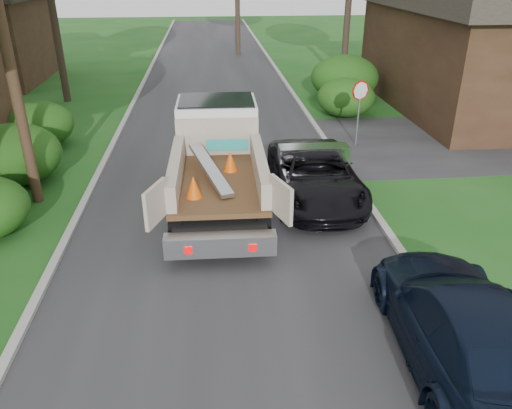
{
  "coord_description": "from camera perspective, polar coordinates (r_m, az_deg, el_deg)",
  "views": [
    {
      "loc": [
        -0.37,
        -8.84,
        6.35
      ],
      "look_at": [
        0.64,
        1.68,
        1.2
      ],
      "focal_mm": 35.0,
      "sensor_mm": 36.0,
      "label": 1
    }
  ],
  "objects": [
    {
      "name": "utility_pole",
      "position": [
        14.78,
        -27.24,
        18.76
      ],
      "size": [
        2.42,
        1.25,
        10.0
      ],
      "color": "#382619",
      "rests_on": "ground"
    },
    {
      "name": "hedge_left_b",
      "position": [
        17.38,
        -25.92,
        5.16
      ],
      "size": [
        2.86,
        2.86,
        1.87
      ],
      "primitive_type": "ellipsoid",
      "color": "#114610",
      "rests_on": "ground"
    },
    {
      "name": "curb_left",
      "position": [
        20.21,
        -15.94,
        6.84
      ],
      "size": [
        0.2,
        90.0,
        0.12
      ],
      "primitive_type": "cube",
      "color": "#9E9E99",
      "rests_on": "ground"
    },
    {
      "name": "road",
      "position": [
        19.88,
        -4.16,
        7.3
      ],
      "size": [
        8.0,
        90.0,
        0.02
      ],
      "primitive_type": "cube",
      "color": "#28282B",
      "rests_on": "ground"
    },
    {
      "name": "navy_suv",
      "position": [
        9.42,
        22.71,
        -12.76
      ],
      "size": [
        2.49,
        5.43,
        1.54
      ],
      "primitive_type": "imported",
      "rotation": [
        0.0,
        0.0,
        3.08
      ],
      "color": "black",
      "rests_on": "ground"
    },
    {
      "name": "black_pickup",
      "position": [
        14.79,
        6.76,
        3.44
      ],
      "size": [
        2.54,
        5.28,
        1.45
      ],
      "primitive_type": "imported",
      "rotation": [
        0.0,
        0.0,
        -0.03
      ],
      "color": "black",
      "rests_on": "ground"
    },
    {
      "name": "flatbed_truck",
      "position": [
        14.81,
        -4.4,
        6.35
      ],
      "size": [
        3.18,
        6.81,
        2.56
      ],
      "rotation": [
        0.0,
        0.0,
        -0.02
      ],
      "color": "black",
      "rests_on": "ground"
    },
    {
      "name": "curb_right",
      "position": [
        20.36,
        7.55,
        7.76
      ],
      "size": [
        0.2,
        90.0,
        0.12
      ],
      "primitive_type": "cube",
      "color": "#9E9E99",
      "rests_on": "ground"
    },
    {
      "name": "house_right",
      "position": [
        26.65,
        25.84,
        16.68
      ],
      "size": [
        9.72,
        12.96,
        6.2
      ],
      "rotation": [
        0.0,
        0.0,
        1.57
      ],
      "color": "#372116",
      "rests_on": "ground"
    },
    {
      "name": "ground",
      "position": [
        10.89,
        -2.54,
        -9.73
      ],
      "size": [
        120.0,
        120.0,
        0.0
      ],
      "primitive_type": "plane",
      "color": "#174F16",
      "rests_on": "ground"
    },
    {
      "name": "hedge_right_a",
      "position": [
        23.35,
        10.23,
        11.96
      ],
      "size": [
        2.6,
        2.6,
        1.7
      ],
      "primitive_type": "ellipsoid",
      "color": "#114610",
      "rests_on": "ground"
    },
    {
      "name": "hedge_right_b",
      "position": [
        26.3,
        10.09,
        14.1
      ],
      "size": [
        3.38,
        3.38,
        2.21
      ],
      "primitive_type": "ellipsoid",
      "color": "#114610",
      "rests_on": "ground"
    },
    {
      "name": "hedge_left_c",
      "position": [
        20.65,
        -23.66,
        8.36
      ],
      "size": [
        2.6,
        2.6,
        1.7
      ],
      "primitive_type": "ellipsoid",
      "color": "#114610",
      "rests_on": "ground"
    },
    {
      "name": "stop_sign",
      "position": [
        19.24,
        11.77,
        11.7
      ],
      "size": [
        0.71,
        0.32,
        2.48
      ],
      "color": "slate",
      "rests_on": "ground"
    }
  ]
}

